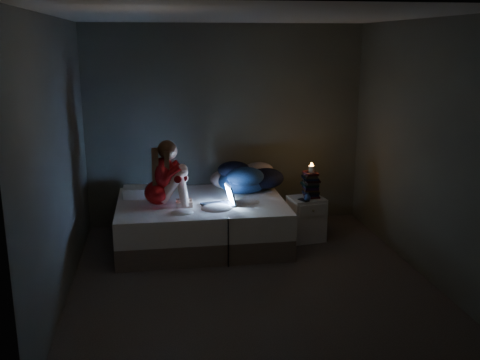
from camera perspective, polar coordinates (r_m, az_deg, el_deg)
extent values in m
cube|color=#2F2C2A|center=(5.71, 1.07, -10.40)|extent=(3.60, 3.80, 0.02)
cube|color=silver|center=(5.19, 1.21, 16.89)|extent=(3.60, 3.80, 0.02)
cube|color=#444640|center=(7.16, -1.52, 5.65)|extent=(3.60, 0.02, 2.60)
cube|color=#444640|center=(3.49, 6.57, -3.71)|extent=(3.60, 0.02, 2.60)
cube|color=#444640|center=(5.30, -18.54, 1.85)|extent=(0.02, 3.80, 2.60)
cube|color=#444640|center=(5.88, 18.80, 3.00)|extent=(0.02, 3.80, 2.60)
cube|color=white|center=(6.75, -10.36, -1.20)|extent=(0.41, 0.29, 0.12)
cube|color=silver|center=(6.74, 6.92, -4.03)|extent=(0.45, 0.41, 0.53)
cylinder|color=beige|center=(6.63, 7.49, 1.23)|extent=(0.07, 0.07, 0.08)
cube|color=black|center=(6.55, 6.51, -2.07)|extent=(0.11, 0.15, 0.01)
sphere|color=#2F498A|center=(6.52, 6.86, -1.84)|extent=(0.08, 0.08, 0.08)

